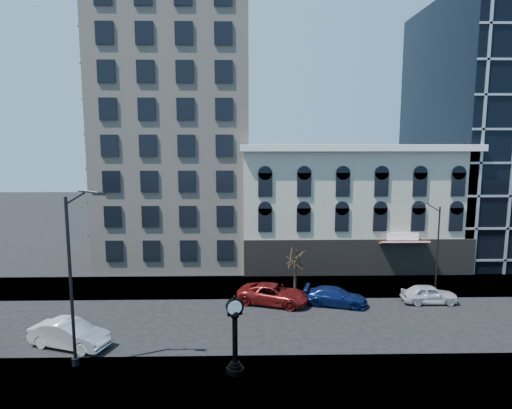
{
  "coord_description": "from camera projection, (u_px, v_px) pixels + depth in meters",
  "views": [
    {
      "loc": [
        1.22,
        -30.86,
        13.15
      ],
      "look_at": [
        2.0,
        4.0,
        8.0
      ],
      "focal_mm": 32.0,
      "sensor_mm": 36.0,
      "label": 1
    }
  ],
  "objects": [
    {
      "name": "street_clock",
      "position": [
        235.0,
        338.0,
        25.21
      ],
      "size": [
        1.02,
        1.02,
        4.49
      ],
      "rotation": [
        0.0,
        0.0,
        0.34
      ],
      "color": "black",
      "rests_on": "sidewalk_near"
    },
    {
      "name": "street_lamp_far",
      "position": [
        432.0,
        224.0,
        38.15
      ],
      "size": [
        1.97,
        0.67,
        7.74
      ],
      "rotation": [
        0.0,
        0.0,
        2.91
      ],
      "color": "black",
      "rests_on": "sidewalk_far"
    },
    {
      "name": "cream_tower",
      "position": [
        176.0,
        78.0,
        48.13
      ],
      "size": [
        15.9,
        15.4,
        42.5
      ],
      "color": "#BAA896",
      "rests_on": "ground"
    },
    {
      "name": "sidewalk_far",
      "position": [
        232.0,
        287.0,
        40.32
      ],
      "size": [
        160.0,
        6.0,
        0.12
      ],
      "primitive_type": "cube",
      "color": "gray",
      "rests_on": "ground"
    },
    {
      "name": "bare_tree_far",
      "position": [
        295.0,
        254.0,
        38.35
      ],
      "size": [
        2.55,
        2.55,
        4.38
      ],
      "color": "#302618",
      "rests_on": "sidewalk_far"
    },
    {
      "name": "street_lamp_near",
      "position": [
        81.0,
        232.0,
        25.06
      ],
      "size": [
        2.69,
        0.6,
        10.4
      ],
      "rotation": [
        0.0,
        0.0,
        -0.11
      ],
      "color": "black",
      "rests_on": "sidewalk_near"
    },
    {
      "name": "victorian_row",
      "position": [
        349.0,
        207.0,
        47.52
      ],
      "size": [
        22.6,
        11.19,
        12.5
      ],
      "color": "#BDB79C",
      "rests_on": "ground"
    },
    {
      "name": "car_far_a",
      "position": [
        274.0,
        294.0,
        36.24
      ],
      "size": [
        6.2,
        4.31,
        1.57
      ],
      "primitive_type": "imported",
      "rotation": [
        0.0,
        0.0,
        1.24
      ],
      "color": "maroon",
      "rests_on": "ground"
    },
    {
      "name": "sidewalk_near",
      "position": [
        224.0,
        383.0,
        24.49
      ],
      "size": [
        160.0,
        6.0,
        0.12
      ],
      "primitive_type": "cube",
      "color": "gray",
      "rests_on": "ground"
    },
    {
      "name": "ground",
      "position": [
        229.0,
        324.0,
        32.41
      ],
      "size": [
        160.0,
        160.0,
        0.0
      ],
      "primitive_type": "plane",
      "color": "black",
      "rests_on": "ground"
    },
    {
      "name": "car_far_b",
      "position": [
        336.0,
        296.0,
        35.93
      ],
      "size": [
        5.27,
        3.25,
        1.43
      ],
      "primitive_type": "imported",
      "rotation": [
        0.0,
        0.0,
        1.3
      ],
      "color": "#0C194C",
      "rests_on": "ground"
    },
    {
      "name": "car_near_b",
      "position": [
        70.0,
        334.0,
        28.76
      ],
      "size": [
        5.45,
        3.33,
        1.7
      ],
      "primitive_type": "imported",
      "rotation": [
        0.0,
        0.0,
        1.25
      ],
      "color": "silver",
      "rests_on": "ground"
    },
    {
      "name": "car_far_c",
      "position": [
        429.0,
        294.0,
        36.42
      ],
      "size": [
        4.37,
        1.8,
        1.48
      ],
      "primitive_type": "imported",
      "rotation": [
        0.0,
        0.0,
        1.56
      ],
      "color": "silver",
      "rests_on": "ground"
    }
  ]
}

